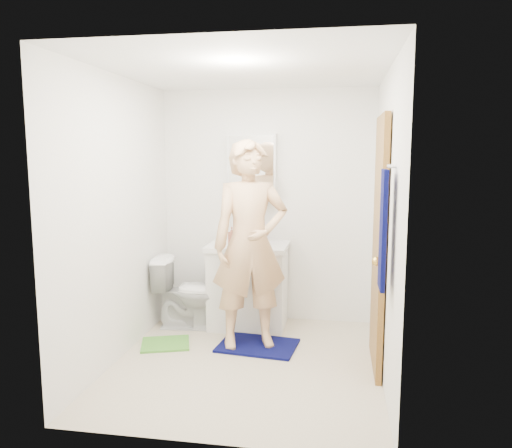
{
  "coord_description": "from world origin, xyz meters",
  "views": [
    {
      "loc": [
        0.73,
        -3.93,
        1.76
      ],
      "look_at": [
        0.04,
        0.25,
        1.15
      ],
      "focal_mm": 35.0,
      "sensor_mm": 36.0,
      "label": 1
    }
  ],
  "objects_px": {
    "man": "(250,245)",
    "medicine_cabinet": "(252,168)",
    "towel": "(383,230)",
    "toilet": "(190,292)",
    "vanity_cabinet": "(248,288)",
    "soap_dispenser": "(232,236)",
    "toothbrush_cup": "(261,237)"
  },
  "relations": [
    {
      "from": "soap_dispenser",
      "to": "man",
      "type": "distance_m",
      "value": 0.59
    },
    {
      "from": "towel",
      "to": "soap_dispenser",
      "type": "distance_m",
      "value": 2.0
    },
    {
      "from": "towel",
      "to": "toilet",
      "type": "height_order",
      "value": "towel"
    },
    {
      "from": "toilet",
      "to": "toothbrush_cup",
      "type": "relative_size",
      "value": 5.31
    },
    {
      "from": "toilet",
      "to": "soap_dispenser",
      "type": "relative_size",
      "value": 4.14
    },
    {
      "from": "man",
      "to": "toothbrush_cup",
      "type": "bearing_deg",
      "value": 70.93
    },
    {
      "from": "toilet",
      "to": "soap_dispenser",
      "type": "xyz_separation_m",
      "value": [
        0.41,
        0.1,
        0.58
      ]
    },
    {
      "from": "toilet",
      "to": "towel",
      "type": "bearing_deg",
      "value": -132.29
    },
    {
      "from": "toilet",
      "to": "toothbrush_cup",
      "type": "distance_m",
      "value": 0.91
    },
    {
      "from": "medicine_cabinet",
      "to": "toothbrush_cup",
      "type": "relative_size",
      "value": 5.15
    },
    {
      "from": "vanity_cabinet",
      "to": "man",
      "type": "height_order",
      "value": "man"
    },
    {
      "from": "toilet",
      "to": "man",
      "type": "xyz_separation_m",
      "value": [
        0.69,
        -0.42,
        0.59
      ]
    },
    {
      "from": "vanity_cabinet",
      "to": "medicine_cabinet",
      "type": "height_order",
      "value": "medicine_cabinet"
    },
    {
      "from": "medicine_cabinet",
      "to": "toilet",
      "type": "relative_size",
      "value": 0.97
    },
    {
      "from": "man",
      "to": "medicine_cabinet",
      "type": "bearing_deg",
      "value": 78.33
    },
    {
      "from": "medicine_cabinet",
      "to": "man",
      "type": "xyz_separation_m",
      "value": [
        0.12,
        -0.78,
        -0.65
      ]
    },
    {
      "from": "medicine_cabinet",
      "to": "soap_dispenser",
      "type": "distance_m",
      "value": 0.73
    },
    {
      "from": "towel",
      "to": "toothbrush_cup",
      "type": "relative_size",
      "value": 5.89
    },
    {
      "from": "medicine_cabinet",
      "to": "towel",
      "type": "height_order",
      "value": "medicine_cabinet"
    },
    {
      "from": "soap_dispenser",
      "to": "medicine_cabinet",
      "type": "bearing_deg",
      "value": 58.0
    },
    {
      "from": "vanity_cabinet",
      "to": "toilet",
      "type": "height_order",
      "value": "vanity_cabinet"
    },
    {
      "from": "towel",
      "to": "toilet",
      "type": "xyz_separation_m",
      "value": [
        -1.76,
        1.35,
        -0.89
      ]
    },
    {
      "from": "vanity_cabinet",
      "to": "soap_dispenser",
      "type": "xyz_separation_m",
      "value": [
        -0.16,
        -0.03,
        0.54
      ]
    },
    {
      "from": "man",
      "to": "vanity_cabinet",
      "type": "bearing_deg",
      "value": 81.73
    },
    {
      "from": "soap_dispenser",
      "to": "man",
      "type": "xyz_separation_m",
      "value": [
        0.28,
        -0.52,
        0.01
      ]
    },
    {
      "from": "towel",
      "to": "man",
      "type": "height_order",
      "value": "man"
    },
    {
      "from": "vanity_cabinet",
      "to": "soap_dispenser",
      "type": "relative_size",
      "value": 4.59
    },
    {
      "from": "toilet",
      "to": "soap_dispenser",
      "type": "distance_m",
      "value": 0.72
    },
    {
      "from": "toothbrush_cup",
      "to": "man",
      "type": "relative_size",
      "value": 0.07
    },
    {
      "from": "towel",
      "to": "toothbrush_cup",
      "type": "bearing_deg",
      "value": 123.54
    },
    {
      "from": "vanity_cabinet",
      "to": "towel",
      "type": "height_order",
      "value": "towel"
    },
    {
      "from": "soap_dispenser",
      "to": "man",
      "type": "bearing_deg",
      "value": -61.71
    }
  ]
}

